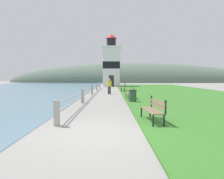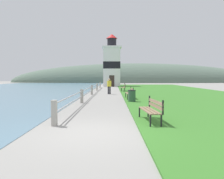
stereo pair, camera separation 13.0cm
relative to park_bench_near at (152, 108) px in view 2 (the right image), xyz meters
The scene contains 10 objects.
ground_plane 2.66m from the park_bench_near, 144.09° to the right, with size 160.00×160.00×0.00m, color gray.
grass_verge 15.83m from the park_bench_near, 70.09° to the left, with size 12.00×49.20×0.06m.
seawall_railing 13.38m from the park_bench_near, 105.17° to the left, with size 0.18×27.06×0.91m.
park_bench_near is the anchor object (origin of this frame).
park_bench_midway 8.64m from the park_bench_near, 90.90° to the left, with size 0.50×1.84×0.94m.
park_bench_far 17.59m from the park_bench_near, 90.64° to the left, with size 0.49×1.84×0.94m.
lighthouse 32.37m from the park_bench_near, 93.00° to the left, with size 3.48×3.48×9.53m.
person_strolling 13.71m from the park_bench_near, 97.69° to the left, with size 0.43×0.31×1.56m.
trash_bin 6.52m from the park_bench_near, 91.60° to the left, with size 0.54×0.54×0.84m.
distant_hillside 61.56m from the park_bench_near, 84.51° to the left, with size 80.00×16.00×12.00m.
Camera 2 is at (0.67, -6.56, 1.71)m, focal length 35.00 mm.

